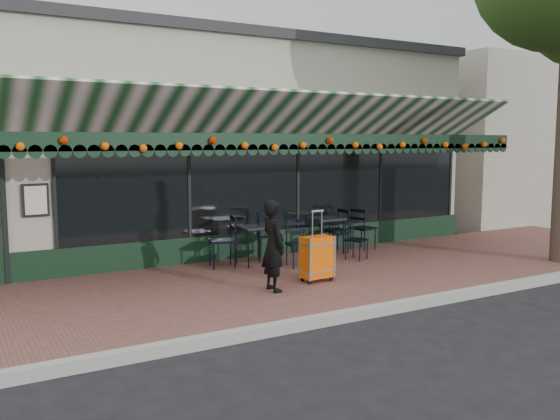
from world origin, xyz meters
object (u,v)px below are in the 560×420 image
chair_a_front (357,240)px  chair_b_left (222,241)px  chair_a_left (336,231)px  woman (273,245)px  cafe_table_b (254,230)px  chair_a_right (363,229)px  cafe_table_a (326,221)px  chair_b_right (269,236)px  chair_b_front (298,245)px  suitcase (317,258)px

chair_a_front → chair_b_left: bearing=140.9°
chair_a_left → woman: bearing=-51.1°
cafe_table_b → chair_a_right: bearing=4.0°
cafe_table_a → chair_a_right: size_ratio=0.83×
chair_b_right → chair_a_left: bearing=-63.8°
chair_a_left → chair_b_right: size_ratio=0.93×
chair_a_left → chair_b_front: 1.63m
cafe_table_b → chair_a_left: size_ratio=0.80×
woman → chair_b_right: bearing=-25.6°
cafe_table_a → chair_a_right: 0.97m
chair_b_left → chair_b_front: size_ratio=1.16×
chair_a_front → chair_b_left: chair_b_left is taller
cafe_table_a → cafe_table_b: size_ratio=1.03×
woman → chair_b_left: bearing=0.9°
chair_a_right → suitcase: bearing=113.7°
suitcase → chair_b_right: suitcase is taller
woman → chair_a_left: bearing=-49.8°
chair_a_front → chair_b_front: chair_b_front is taller
woman → suitcase: woman is taller
chair_a_left → chair_a_right: 0.70m
cafe_table_b → chair_a_right: 2.75m
chair_b_right → chair_a_front: bearing=-91.4°
suitcase → chair_a_left: bearing=42.6°
cafe_table_b → chair_a_front: 2.07m
woman → chair_a_right: bearing=-56.4°
woman → chair_a_front: 2.96m
suitcase → chair_b_front: 1.19m
woman → cafe_table_a: woman is taller
cafe_table_a → chair_b_right: 1.39m
chair_a_right → chair_b_left: (-3.36, -0.11, 0.03)m
cafe_table_b → chair_a_right: (2.73, 0.19, -0.21)m
chair_b_left → suitcase: bearing=39.4°
chair_a_right → chair_a_front: 1.09m
cafe_table_b → chair_a_right: chair_a_right is taller
woman → cafe_table_a: (2.45, 2.11, -0.04)m
chair_a_right → chair_b_front: chair_a_right is taller
chair_a_right → woman: bearing=107.5°
suitcase → chair_a_front: size_ratio=1.56×
cafe_table_b → chair_b_front: bearing=-44.0°
suitcase → cafe_table_a: (1.52, 1.94, 0.28)m
suitcase → cafe_table_b: bearing=93.7°
chair_b_left → woman: bearing=12.1°
suitcase → chair_b_right: size_ratio=1.20×
chair_b_front → cafe_table_a: bearing=44.3°
cafe_table_a → chair_a_left: chair_a_left is taller
suitcase → chair_a_right: suitcase is taller
suitcase → cafe_table_b: 1.77m
suitcase → chair_b_front: suitcase is taller
chair_b_left → chair_a_left: bearing=106.1°
woman → chair_b_left: size_ratio=1.48×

